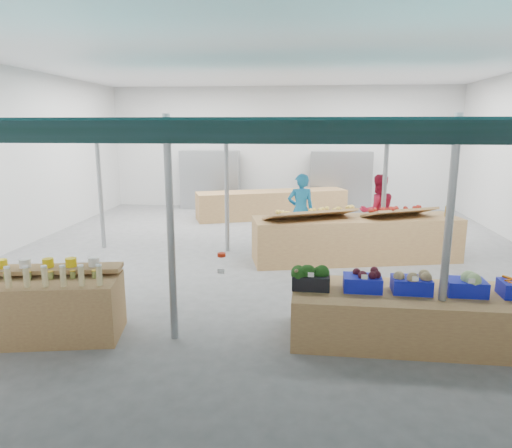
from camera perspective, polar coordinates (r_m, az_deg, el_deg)
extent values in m
plane|color=slate|center=(10.10, 1.59, -4.26)|extent=(13.00, 13.00, 0.00)
plane|color=silver|center=(9.78, 1.75, 20.07)|extent=(13.00, 13.00, 0.00)
plane|color=silver|center=(16.20, 3.35, 9.45)|extent=(12.00, 0.00, 12.00)
plane|color=silver|center=(11.78, -29.12, 6.98)|extent=(0.00, 13.00, 13.00)
cylinder|color=gray|center=(11.28, -18.95, 4.61)|extent=(0.10, 0.10, 3.00)
cylinder|color=gray|center=(6.06, -10.62, -0.90)|extent=(0.10, 0.10, 3.00)
cylinder|color=gray|center=(10.39, -3.68, 4.65)|extent=(0.10, 0.10, 3.00)
cylinder|color=gray|center=(6.09, 22.85, -1.59)|extent=(0.10, 0.10, 3.00)
cylinder|color=gray|center=(10.41, 15.75, 4.24)|extent=(0.10, 0.10, 3.00)
cylinder|color=gray|center=(5.66, 6.47, 12.10)|extent=(10.00, 0.06, 0.06)
cylinder|color=gray|center=(10.16, 6.22, 12.07)|extent=(10.00, 0.06, 0.06)
cube|color=black|center=(5.01, 6.52, 11.31)|extent=(9.50, 1.28, 0.30)
cube|color=black|center=(6.31, 6.40, 11.46)|extent=(9.50, 1.28, 0.30)
cube|color=black|center=(9.51, 6.23, 11.65)|extent=(9.50, 1.28, 0.30)
cube|color=black|center=(10.81, 6.19, 11.70)|extent=(9.50, 1.28, 0.30)
cube|color=#B23F33|center=(16.09, -5.75, 5.46)|extent=(2.00, 0.50, 2.00)
cube|color=#B23F33|center=(15.83, 10.50, 5.21)|extent=(2.00, 0.50, 2.00)
cube|color=#90603E|center=(6.90, -24.38, -9.66)|extent=(1.98, 1.15, 0.83)
cube|color=#997247|center=(6.97, -24.02, -5.15)|extent=(1.89, 0.69, 0.06)
cube|color=#90603E|center=(6.63, 20.25, -10.83)|extent=(3.54, 1.24, 0.69)
cube|color=#90603E|center=(10.03, 12.39, -1.86)|extent=(4.52, 1.98, 0.94)
cube|color=#90603E|center=(14.46, 2.02, 2.48)|extent=(4.79, 2.54, 0.86)
imported|color=#186A9D|center=(10.95, 5.59, 1.72)|extent=(0.72, 0.55, 1.76)
imported|color=#AC1531|center=(11.10, 14.93, 1.50)|extent=(0.98, 0.84, 1.76)
cube|color=black|center=(6.29, 6.89, -7.08)|extent=(0.51, 0.37, 0.20)
cube|color=white|center=(6.03, 6.88, -6.33)|extent=(0.08, 0.01, 0.06)
cube|color=#1018B4|center=(6.33, 13.15, -7.19)|extent=(0.51, 0.37, 0.20)
cube|color=white|center=(6.07, 13.40, -6.45)|extent=(0.08, 0.01, 0.06)
cube|color=#1018B4|center=(6.43, 18.83, -7.22)|extent=(0.51, 0.37, 0.20)
cube|color=white|center=(6.18, 19.31, -6.48)|extent=(0.08, 0.01, 0.06)
cube|color=#1018B4|center=(6.61, 24.69, -7.17)|extent=(0.51, 0.37, 0.20)
cube|color=white|center=(6.37, 25.37, -6.45)|extent=(0.08, 0.01, 0.06)
sphere|color=brown|center=(6.13, 5.54, -6.17)|extent=(0.09, 0.09, 0.09)
sphere|color=brown|center=(6.10, 5.07, -5.86)|extent=(0.06, 0.06, 0.06)
cylinder|color=red|center=(6.35, -4.33, -3.87)|extent=(0.12, 0.12, 0.05)
cube|color=white|center=(6.36, -4.39, -5.92)|extent=(0.10, 0.01, 0.07)
cube|color=#997247|center=(9.52, 6.78, 1.23)|extent=(2.01, 1.42, 0.26)
cube|color=#997247|center=(10.14, 17.49, 1.43)|extent=(1.65, 1.25, 0.26)
cylinder|color=#8C6019|center=(10.64, 22.90, 1.45)|extent=(0.14, 0.14, 0.22)
cone|color=#26661E|center=(10.61, 22.98, 2.46)|extent=(0.12, 0.12, 0.18)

